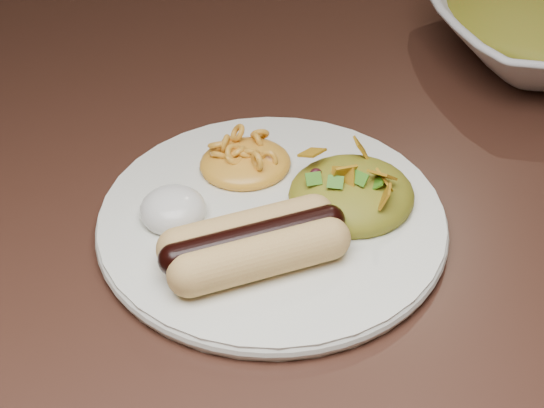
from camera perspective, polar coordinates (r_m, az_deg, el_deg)
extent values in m
cube|color=#341C13|center=(0.76, -9.74, 3.47)|extent=(1.60, 0.90, 0.04)
cylinder|color=silver|center=(0.64, 0.00, -1.17)|extent=(0.30, 0.30, 0.01)
cylinder|color=#EAD773|center=(0.57, -0.90, -3.79)|extent=(0.11, 0.04, 0.03)
cylinder|color=#EAD773|center=(0.60, -1.57, -1.72)|extent=(0.11, 0.04, 0.03)
cylinder|color=black|center=(0.58, -1.25, -2.45)|extent=(0.12, 0.04, 0.02)
ellipsoid|color=#FFAB40|center=(0.67, -1.86, 3.49)|extent=(0.10, 0.09, 0.03)
ellipsoid|color=silver|center=(0.62, -6.84, 0.10)|extent=(0.07, 0.07, 0.03)
ellipsoid|color=#A96116|center=(0.64, 5.49, 1.03)|extent=(0.10, 0.09, 0.04)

